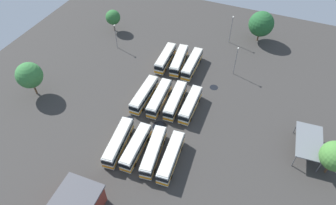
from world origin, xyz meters
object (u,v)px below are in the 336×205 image
(lamp_post_mid_lot, at_px, (236,60))
(tree_west_edge, at_px, (29,75))
(bus_row2_slot1, at_px, (136,147))
(bus_row2_slot2, at_px, (154,152))
(bus_row2_slot3, at_px, (171,157))
(bus_row1_slot2, at_px, (175,100))
(bus_row0_slot0, at_px, (166,58))
(tree_northeast, at_px, (113,17))
(bus_row0_slot1, at_px, (179,60))
(lamp_post_near_entrance, at_px, (116,35))
(bus_row2_slot0, at_px, (118,142))
(tree_north_edge, at_px, (336,156))
(bus_row1_slot0, at_px, (144,95))
(tree_east_edge, at_px, (261,24))
(bus_row0_slot2, at_px, (192,64))
(lamp_post_by_building, at_px, (231,29))
(maintenance_shelter, at_px, (309,141))
(bus_row1_slot3, at_px, (191,105))
(bus_row1_slot1, at_px, (159,98))

(lamp_post_mid_lot, bearing_deg, tree_west_edge, -58.43)
(bus_row2_slot1, relative_size, bus_row2_slot2, 0.93)
(bus_row2_slot3, bearing_deg, bus_row1_slot2, -161.05)
(bus_row0_slot0, distance_m, tree_northeast, 23.85)
(bus_row0_slot0, bearing_deg, bus_row0_slot1, 97.42)
(bus_row2_slot2, relative_size, lamp_post_near_entrance, 1.56)
(bus_row2_slot0, bearing_deg, bus_row1_slot2, 158.35)
(bus_row0_slot0, distance_m, bus_row2_slot3, 32.90)
(bus_row0_slot0, height_order, tree_north_edge, tree_north_edge)
(bus_row1_slot0, bearing_deg, tree_north_edge, 84.32)
(tree_east_edge, bearing_deg, bus_row2_slot2, -12.57)
(bus_row0_slot2, bearing_deg, bus_row0_slot1, -90.48)
(bus_row1_slot2, height_order, lamp_post_mid_lot, lamp_post_mid_lot)
(lamp_post_mid_lot, height_order, lamp_post_by_building, lamp_post_by_building)
(bus_row0_slot0, relative_size, maintenance_shelter, 1.12)
(bus_row1_slot3, xyz_separation_m, tree_north_edge, (5.47, 31.01, 3.76))
(bus_row1_slot0, bearing_deg, bus_row2_slot1, 19.75)
(bus_row1_slot0, distance_m, bus_row2_slot0, 15.20)
(bus_row0_slot2, relative_size, lamp_post_mid_lot, 1.38)
(tree_east_edge, distance_m, tree_north_edge, 46.77)
(bus_row2_slot2, bearing_deg, lamp_post_by_building, 175.56)
(tree_east_edge, bearing_deg, tree_north_edge, 28.04)
(bus_row1_slot3, distance_m, tree_west_edge, 39.48)
(bus_row1_slot2, height_order, tree_west_edge, tree_west_edge)
(bus_row1_slot3, bearing_deg, bus_row1_slot1, -83.58)
(lamp_post_by_building, bearing_deg, bus_row2_slot3, 0.28)
(bus_row1_slot1, xyz_separation_m, bus_row1_slot2, (-0.76, 3.91, -0.00))
(bus_row2_slot2, relative_size, maintenance_shelter, 1.19)
(bus_row0_slot0, height_order, maintenance_shelter, maintenance_shelter)
(bus_row2_slot1, distance_m, tree_north_edge, 38.99)
(bus_row1_slot0, bearing_deg, lamp_post_by_building, 158.50)
(bus_row1_slot1, distance_m, tree_east_edge, 40.54)
(bus_row0_slot0, distance_m, tree_north_edge, 48.01)
(bus_row1_slot0, xyz_separation_m, tree_north_edge, (4.24, 42.66, 3.76))
(bus_row0_slot1, bearing_deg, tree_west_edge, -49.95)
(tree_northeast, bearing_deg, bus_row2_slot2, 39.27)
(bus_row1_slot1, xyz_separation_m, tree_east_edge, (-36.69, 16.80, 3.91))
(bus_row1_slot2, xyz_separation_m, lamp_post_near_entrance, (-15.66, -25.08, 2.43))
(bus_row2_slot0, height_order, lamp_post_mid_lot, lamp_post_mid_lot)
(bus_row1_slot0, distance_m, bus_row1_slot1, 3.88)
(bus_row0_slot1, relative_size, tree_north_edge, 1.35)
(bus_row1_slot3, xyz_separation_m, bus_row2_slot0, (16.37, -10.31, 0.00))
(bus_row0_slot0, distance_m, bus_row1_slot2, 16.80)
(bus_row0_slot2, height_order, lamp_post_by_building, lamp_post_by_building)
(bus_row2_slot0, distance_m, tree_north_edge, 42.91)
(bus_row2_slot3, relative_size, tree_west_edge, 1.28)
(bus_row0_slot2, distance_m, bus_row1_slot0, 17.30)
(maintenance_shelter, height_order, lamp_post_by_building, lamp_post_by_building)
(tree_east_edge, bearing_deg, bus_row1_slot1, -24.61)
(bus_row1_slot0, bearing_deg, bus_row0_slot1, 169.71)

